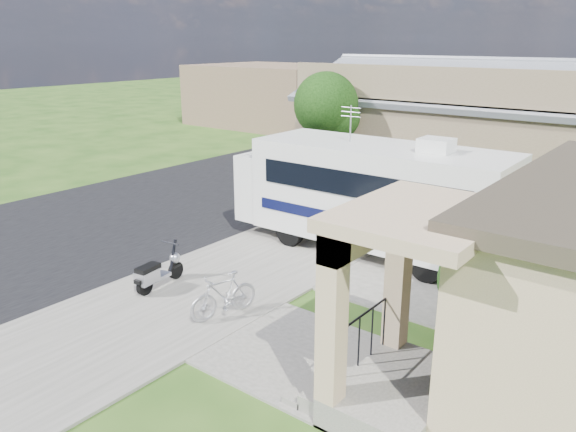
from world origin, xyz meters
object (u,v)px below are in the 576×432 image
Objects in this scene: bicycle at (224,298)px; motorhome at (370,192)px; shrub at (487,278)px; scooter at (157,272)px; pickup_truck at (331,153)px; van at (386,130)px; garden_hose at (369,364)px.

motorhome is at bearing 101.39° from bicycle.
shrub is at bearing 46.54° from bicycle.
scooter is 0.29× the size of pickup_truck.
scooter is at bearing -165.55° from bicycle.
shrub reaches higher than van.
shrub is at bearing -33.21° from motorhome.
motorhome reaches higher than shrub.
pickup_truck is (-6.57, 7.93, -0.96)m from motorhome.
bicycle reaches higher than garden_hose.
van is 14.40× the size of garden_hose.
pickup_truck is (-3.99, 13.28, 0.28)m from scooter.
van is at bearing 115.87° from motorhome.
scooter is at bearing -178.22° from garden_hose.
motorhome is 5.53m from bicycle.
bicycle is (2.22, -0.03, 0.02)m from scooter.
scooter is 20.77m from van.
shrub is at bearing 66.33° from garden_hose.
motorhome is at bearing 56.27° from scooter.
shrub is 3.00m from garden_hose.
pickup_truck reaches higher than garden_hose.
motorhome is 6.22m from garden_hose.
pickup_truck is at bearing 126.30° from garden_hose.
bicycle is 21.43m from van.
shrub is 5.83× the size of garden_hose.
shrub is 20.99m from van.
motorhome reaches higher than scooter.
bicycle is at bearing -94.86° from motorhome.
scooter reaches higher than garden_hose.
bicycle is (-0.37, -5.38, -1.22)m from motorhome.
garden_hose is at bearing -113.67° from shrub.
motorhome is 5.04× the size of scooter.
motorhome is 16.63m from van.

